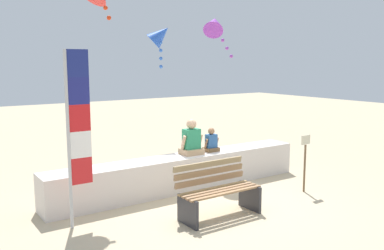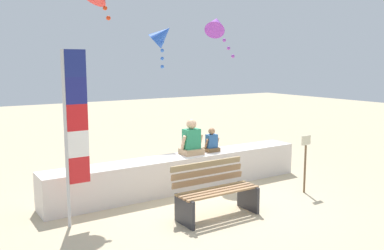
{
  "view_description": "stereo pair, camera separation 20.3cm",
  "coord_description": "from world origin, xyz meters",
  "px_view_note": "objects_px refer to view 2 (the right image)",
  "views": [
    {
      "loc": [
        -4.41,
        -5.81,
        2.53
      ],
      "look_at": [
        0.25,
        1.03,
        1.28
      ],
      "focal_mm": 39.21,
      "sensor_mm": 36.0,
      "label": 1
    },
    {
      "loc": [
        -4.24,
        -5.92,
        2.53
      ],
      "look_at": [
        0.25,
        1.03,
        1.28
      ],
      "focal_mm": 39.21,
      "sensor_mm": 36.0,
      "label": 2
    }
  ],
  "objects_px": {
    "person_adult": "(192,141)",
    "kite_purple": "(216,25)",
    "person_child": "(212,142)",
    "flag_banner": "(73,127)",
    "park_bench": "(215,192)",
    "kite_blue": "(162,35)",
    "sign_post": "(305,159)"
  },
  "relations": [
    {
      "from": "person_adult",
      "to": "kite_blue",
      "type": "relative_size",
      "value": 0.67
    },
    {
      "from": "person_adult",
      "to": "kite_blue",
      "type": "height_order",
      "value": "kite_blue"
    },
    {
      "from": "person_child",
      "to": "sign_post",
      "type": "xyz_separation_m",
      "value": [
        1.15,
        -1.51,
        -0.2
      ]
    },
    {
      "from": "person_child",
      "to": "flag_banner",
      "type": "distance_m",
      "value": 3.26
    },
    {
      "from": "person_adult",
      "to": "sign_post",
      "type": "bearing_deg",
      "value": -42.48
    },
    {
      "from": "flag_banner",
      "to": "park_bench",
      "type": "bearing_deg",
      "value": -22.46
    },
    {
      "from": "park_bench",
      "to": "kite_blue",
      "type": "xyz_separation_m",
      "value": [
        0.8,
        3.21,
        2.73
      ]
    },
    {
      "from": "person_adult",
      "to": "person_child",
      "type": "height_order",
      "value": "person_adult"
    },
    {
      "from": "park_bench",
      "to": "sign_post",
      "type": "xyz_separation_m",
      "value": [
        2.21,
        0.07,
        0.27
      ]
    },
    {
      "from": "flag_banner",
      "to": "kite_purple",
      "type": "relative_size",
      "value": 2.51
    },
    {
      "from": "person_child",
      "to": "flag_banner",
      "type": "relative_size",
      "value": 0.18
    },
    {
      "from": "kite_blue",
      "to": "flag_banner",
      "type": "bearing_deg",
      "value": -140.43
    },
    {
      "from": "kite_purple",
      "to": "sign_post",
      "type": "height_order",
      "value": "kite_purple"
    },
    {
      "from": "person_adult",
      "to": "flag_banner",
      "type": "bearing_deg",
      "value": -164.27
    },
    {
      "from": "park_bench",
      "to": "flag_banner",
      "type": "bearing_deg",
      "value": 157.54
    },
    {
      "from": "park_bench",
      "to": "person_child",
      "type": "relative_size",
      "value": 2.83
    },
    {
      "from": "kite_blue",
      "to": "sign_post",
      "type": "distance_m",
      "value": 4.22
    },
    {
      "from": "person_adult",
      "to": "park_bench",
      "type": "bearing_deg",
      "value": -109.36
    },
    {
      "from": "park_bench",
      "to": "person_child",
      "type": "xyz_separation_m",
      "value": [
        1.05,
        1.58,
        0.47
      ]
    },
    {
      "from": "person_adult",
      "to": "kite_blue",
      "type": "distance_m",
      "value": 2.72
    },
    {
      "from": "park_bench",
      "to": "sign_post",
      "type": "height_order",
      "value": "sign_post"
    },
    {
      "from": "flag_banner",
      "to": "kite_purple",
      "type": "xyz_separation_m",
      "value": [
        3.85,
        1.64,
        1.81
      ]
    },
    {
      "from": "person_adult",
      "to": "person_child",
      "type": "xyz_separation_m",
      "value": [
        0.5,
        0.0,
        -0.09
      ]
    },
    {
      "from": "person_adult",
      "to": "kite_purple",
      "type": "xyz_separation_m",
      "value": [
        1.24,
        0.9,
        2.41
      ]
    },
    {
      "from": "kite_blue",
      "to": "kite_purple",
      "type": "distance_m",
      "value": 1.25
    },
    {
      "from": "park_bench",
      "to": "person_adult",
      "type": "bearing_deg",
      "value": 70.64
    },
    {
      "from": "kite_blue",
      "to": "person_child",
      "type": "bearing_deg",
      "value": -81.27
    },
    {
      "from": "flag_banner",
      "to": "person_adult",
      "type": "bearing_deg",
      "value": 15.73
    },
    {
      "from": "kite_blue",
      "to": "sign_post",
      "type": "relative_size",
      "value": 0.96
    },
    {
      "from": "person_child",
      "to": "flag_banner",
      "type": "bearing_deg",
      "value": -166.69
    },
    {
      "from": "person_adult",
      "to": "sign_post",
      "type": "distance_m",
      "value": 2.25
    },
    {
      "from": "kite_purple",
      "to": "sign_post",
      "type": "distance_m",
      "value": 3.64
    }
  ]
}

